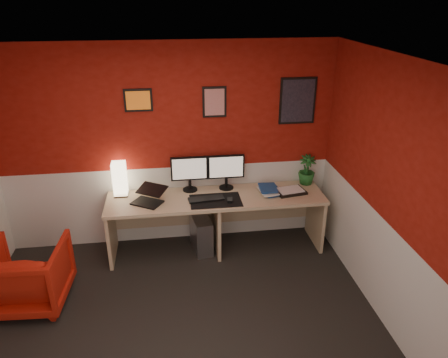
# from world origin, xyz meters

# --- Properties ---
(ground) EXTENTS (4.00, 3.50, 0.01)m
(ground) POSITION_xyz_m (0.00, 0.00, 0.00)
(ground) COLOR black
(ground) RESTS_ON ground
(ceiling) EXTENTS (4.00, 3.50, 0.01)m
(ceiling) POSITION_xyz_m (0.00, 0.00, 2.50)
(ceiling) COLOR white
(ceiling) RESTS_ON ground
(wall_back) EXTENTS (4.00, 0.01, 2.50)m
(wall_back) POSITION_xyz_m (0.00, 1.75, 1.25)
(wall_back) COLOR maroon
(wall_back) RESTS_ON ground
(wall_right) EXTENTS (0.01, 3.50, 2.50)m
(wall_right) POSITION_xyz_m (2.00, 0.00, 1.25)
(wall_right) COLOR maroon
(wall_right) RESTS_ON ground
(wainscot_back) EXTENTS (4.00, 0.01, 1.00)m
(wainscot_back) POSITION_xyz_m (0.00, 1.75, 0.50)
(wainscot_back) COLOR silver
(wainscot_back) RESTS_ON ground
(wainscot_right) EXTENTS (0.01, 3.50, 1.00)m
(wainscot_right) POSITION_xyz_m (2.00, 0.00, 0.50)
(wainscot_right) COLOR silver
(wainscot_right) RESTS_ON ground
(desk) EXTENTS (2.60, 0.65, 0.73)m
(desk) POSITION_xyz_m (0.53, 1.41, 0.36)
(desk) COLOR tan
(desk) RESTS_ON ground
(shoji_lamp) EXTENTS (0.16, 0.16, 0.40)m
(shoji_lamp) POSITION_xyz_m (-0.59, 1.61, 0.93)
(shoji_lamp) COLOR #FFE5B2
(shoji_lamp) RESTS_ON desk
(laptop) EXTENTS (0.40, 0.37, 0.22)m
(laptop) POSITION_xyz_m (-0.28, 1.35, 0.84)
(laptop) COLOR black
(laptop) RESTS_ON desk
(monitor_left) EXTENTS (0.45, 0.06, 0.58)m
(monitor_left) POSITION_xyz_m (0.24, 1.63, 1.02)
(monitor_left) COLOR black
(monitor_left) RESTS_ON desk
(monitor_right) EXTENTS (0.45, 0.06, 0.58)m
(monitor_right) POSITION_xyz_m (0.69, 1.63, 1.02)
(monitor_right) COLOR black
(monitor_right) RESTS_ON desk
(desk_mat) EXTENTS (0.60, 0.38, 0.01)m
(desk_mat) POSITION_xyz_m (0.51, 1.31, 0.73)
(desk_mat) COLOR black
(desk_mat) RESTS_ON desk
(keyboard) EXTENTS (0.43, 0.18, 0.02)m
(keyboard) POSITION_xyz_m (0.41, 1.34, 0.74)
(keyboard) COLOR black
(keyboard) RESTS_ON desk_mat
(mouse) EXTENTS (0.07, 0.11, 0.03)m
(mouse) POSITION_xyz_m (0.68, 1.26, 0.75)
(mouse) COLOR black
(mouse) RESTS_ON desk_mat
(book_bottom) EXTENTS (0.26, 0.33, 0.03)m
(book_bottom) POSITION_xyz_m (1.11, 1.42, 0.74)
(book_bottom) COLOR navy
(book_bottom) RESTS_ON desk
(book_middle) EXTENTS (0.23, 0.29, 0.02)m
(book_middle) POSITION_xyz_m (1.07, 1.39, 0.77)
(book_middle) COLOR silver
(book_middle) RESTS_ON book_bottom
(book_top) EXTENTS (0.22, 0.29, 0.03)m
(book_top) POSITION_xyz_m (1.07, 1.43, 0.79)
(book_top) COLOR navy
(book_top) RESTS_ON book_middle
(zen_tray) EXTENTS (0.39, 0.31, 0.03)m
(zen_tray) POSITION_xyz_m (1.45, 1.40, 0.74)
(zen_tray) COLOR black
(zen_tray) RESTS_ON desk
(potted_plant) EXTENTS (0.22, 0.22, 0.38)m
(potted_plant) POSITION_xyz_m (1.72, 1.63, 0.92)
(potted_plant) COLOR #19591E
(potted_plant) RESTS_ON desk
(pc_tower) EXTENTS (0.26, 0.47, 0.45)m
(pc_tower) POSITION_xyz_m (0.34, 1.42, 0.23)
(pc_tower) COLOR #99999E
(pc_tower) RESTS_ON ground
(armchair) EXTENTS (0.77, 0.79, 0.68)m
(armchair) POSITION_xyz_m (-1.49, 0.68, 0.34)
(armchair) COLOR red
(armchair) RESTS_ON ground
(art_left) EXTENTS (0.32, 0.02, 0.26)m
(art_left) POSITION_xyz_m (-0.31, 1.74, 1.85)
(art_left) COLOR orange
(art_left) RESTS_ON wall_back
(art_center) EXTENTS (0.28, 0.02, 0.36)m
(art_center) POSITION_xyz_m (0.56, 1.74, 1.80)
(art_center) COLOR red
(art_center) RESTS_ON wall_back
(art_right) EXTENTS (0.44, 0.02, 0.56)m
(art_right) POSITION_xyz_m (1.56, 1.74, 1.78)
(art_right) COLOR black
(art_right) RESTS_ON wall_back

